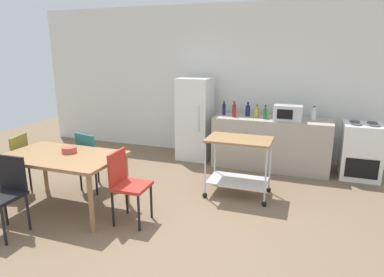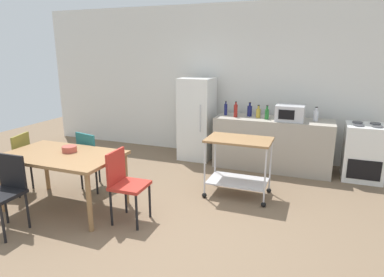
{
  "view_description": "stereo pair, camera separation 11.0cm",
  "coord_description": "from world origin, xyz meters",
  "px_view_note": "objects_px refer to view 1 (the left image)",
  "views": [
    {
      "loc": [
        1.49,
        -3.21,
        2.04
      ],
      "look_at": [
        -0.08,
        1.2,
        0.8
      ],
      "focal_mm": 31.17,
      "sensor_mm": 36.0,
      "label": 1
    },
    {
      "loc": [
        1.6,
        -3.18,
        2.04
      ],
      "look_at": [
        -0.08,
        1.2,
        0.8
      ],
      "focal_mm": 31.17,
      "sensor_mm": 36.0,
      "label": 2
    }
  ],
  "objects_px": {
    "stove_oven": "(361,151)",
    "kitchen_cart": "(239,157)",
    "chair_red": "(127,182)",
    "bottle_soy_sauce": "(265,113)",
    "chair_black": "(6,190)",
    "bottle_olive_oil": "(257,113)",
    "fruit_bowl": "(69,150)",
    "bottle_sesame_oil": "(314,115)",
    "bottle_wine": "(248,110)",
    "microwave": "(288,113)",
    "chair_teal": "(92,157)",
    "bottle_hot_sauce": "(224,109)",
    "chair_olive": "(14,161)",
    "bottle_vinegar": "(234,110)",
    "refrigerator": "(195,119)",
    "dining_table": "(62,161)"
  },
  "relations": [
    {
      "from": "dining_table",
      "to": "bottle_hot_sauce",
      "type": "height_order",
      "value": "bottle_hot_sauce"
    },
    {
      "from": "stove_oven",
      "to": "bottle_wine",
      "type": "height_order",
      "value": "bottle_wine"
    },
    {
      "from": "bottle_vinegar",
      "to": "fruit_bowl",
      "type": "height_order",
      "value": "bottle_vinegar"
    },
    {
      "from": "bottle_wine",
      "to": "bottle_soy_sauce",
      "type": "xyz_separation_m",
      "value": [
        0.33,
        -0.17,
        -0.01
      ]
    },
    {
      "from": "bottle_soy_sauce",
      "to": "bottle_sesame_oil",
      "type": "xyz_separation_m",
      "value": [
        0.78,
        0.15,
        -0.0
      ]
    },
    {
      "from": "bottle_wine",
      "to": "bottle_soy_sauce",
      "type": "bearing_deg",
      "value": -26.87
    },
    {
      "from": "fruit_bowl",
      "to": "bottle_sesame_oil",
      "type": "bearing_deg",
      "value": 40.13
    },
    {
      "from": "refrigerator",
      "to": "chair_red",
      "type": "bearing_deg",
      "value": -88.77
    },
    {
      "from": "chair_black",
      "to": "bottle_wine",
      "type": "height_order",
      "value": "bottle_wine"
    },
    {
      "from": "chair_black",
      "to": "bottle_soy_sauce",
      "type": "xyz_separation_m",
      "value": [
        2.43,
        3.17,
        0.48
      ]
    },
    {
      "from": "bottle_soy_sauce",
      "to": "chair_red",
      "type": "bearing_deg",
      "value": -117.3
    },
    {
      "from": "chair_olive",
      "to": "kitchen_cart",
      "type": "height_order",
      "value": "chair_olive"
    },
    {
      "from": "chair_red",
      "to": "bottle_soy_sauce",
      "type": "bearing_deg",
      "value": -28.93
    },
    {
      "from": "chair_black",
      "to": "chair_teal",
      "type": "relative_size",
      "value": 1.0
    },
    {
      "from": "bottle_sesame_oil",
      "to": "bottle_soy_sauce",
      "type": "bearing_deg",
      "value": -168.83
    },
    {
      "from": "bottle_hot_sauce",
      "to": "bottle_olive_oil",
      "type": "xyz_separation_m",
      "value": [
        0.6,
        -0.04,
        -0.02
      ]
    },
    {
      "from": "dining_table",
      "to": "chair_olive",
      "type": "height_order",
      "value": "chair_olive"
    },
    {
      "from": "chair_olive",
      "to": "kitchen_cart",
      "type": "relative_size",
      "value": 0.98
    },
    {
      "from": "chair_black",
      "to": "bottle_hot_sauce",
      "type": "height_order",
      "value": "bottle_hot_sauce"
    },
    {
      "from": "bottle_wine",
      "to": "fruit_bowl",
      "type": "relative_size",
      "value": 1.33
    },
    {
      "from": "chair_teal",
      "to": "chair_red",
      "type": "distance_m",
      "value": 1.17
    },
    {
      "from": "chair_olive",
      "to": "bottle_sesame_oil",
      "type": "relative_size",
      "value": 3.78
    },
    {
      "from": "bottle_hot_sauce",
      "to": "kitchen_cart",
      "type": "bearing_deg",
      "value": -67.41
    },
    {
      "from": "bottle_sesame_oil",
      "to": "fruit_bowl",
      "type": "distance_m",
      "value": 3.9
    },
    {
      "from": "kitchen_cart",
      "to": "bottle_vinegar",
      "type": "distance_m",
      "value": 1.39
    },
    {
      "from": "bottle_vinegar",
      "to": "fruit_bowl",
      "type": "relative_size",
      "value": 1.47
    },
    {
      "from": "microwave",
      "to": "chair_black",
      "type": "bearing_deg",
      "value": -131.51
    },
    {
      "from": "chair_black",
      "to": "bottle_soy_sauce",
      "type": "bearing_deg",
      "value": 51.17
    },
    {
      "from": "chair_red",
      "to": "microwave",
      "type": "relative_size",
      "value": 1.93
    },
    {
      "from": "chair_teal",
      "to": "bottle_wine",
      "type": "height_order",
      "value": "bottle_wine"
    },
    {
      "from": "bottle_olive_oil",
      "to": "fruit_bowl",
      "type": "height_order",
      "value": "bottle_olive_oil"
    },
    {
      "from": "chair_black",
      "to": "microwave",
      "type": "xyz_separation_m",
      "value": [
        2.81,
        3.18,
        0.51
      ]
    },
    {
      "from": "chair_black",
      "to": "microwave",
      "type": "distance_m",
      "value": 4.27
    },
    {
      "from": "chair_black",
      "to": "bottle_wine",
      "type": "distance_m",
      "value": 3.97
    },
    {
      "from": "chair_olive",
      "to": "microwave",
      "type": "relative_size",
      "value": 1.93
    },
    {
      "from": "bottle_hot_sauce",
      "to": "bottle_sesame_oil",
      "type": "relative_size",
      "value": 1.08
    },
    {
      "from": "bottle_wine",
      "to": "kitchen_cart",
      "type": "bearing_deg",
      "value": -84.03
    },
    {
      "from": "refrigerator",
      "to": "bottle_wine",
      "type": "distance_m",
      "value": 1.03
    },
    {
      "from": "bottle_olive_oil",
      "to": "refrigerator",
      "type": "bearing_deg",
      "value": 175.03
    },
    {
      "from": "chair_black",
      "to": "kitchen_cart",
      "type": "xyz_separation_m",
      "value": [
        2.25,
        1.9,
        0.05
      ]
    },
    {
      "from": "chair_red",
      "to": "bottle_olive_oil",
      "type": "xyz_separation_m",
      "value": [
        1.12,
        2.57,
        0.47
      ]
    },
    {
      "from": "chair_red",
      "to": "refrigerator",
      "type": "distance_m",
      "value": 2.68
    },
    {
      "from": "microwave",
      "to": "bottle_sesame_oil",
      "type": "bearing_deg",
      "value": 19.6
    },
    {
      "from": "stove_oven",
      "to": "kitchen_cart",
      "type": "bearing_deg",
      "value": -141.78
    },
    {
      "from": "chair_black",
      "to": "bottle_vinegar",
      "type": "xyz_separation_m",
      "value": [
        1.89,
        3.16,
        0.5
      ]
    },
    {
      "from": "bottle_hot_sauce",
      "to": "microwave",
      "type": "height_order",
      "value": "microwave"
    },
    {
      "from": "kitchen_cart",
      "to": "stove_oven",
      "type": "bearing_deg",
      "value": 38.22
    },
    {
      "from": "chair_olive",
      "to": "refrigerator",
      "type": "bearing_deg",
      "value": 129.28
    },
    {
      "from": "stove_oven",
      "to": "refrigerator",
      "type": "bearing_deg",
      "value": 178.4
    },
    {
      "from": "bottle_hot_sauce",
      "to": "bottle_sesame_oil",
      "type": "xyz_separation_m",
      "value": [
        1.54,
        0.03,
        -0.01
      ]
    }
  ]
}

